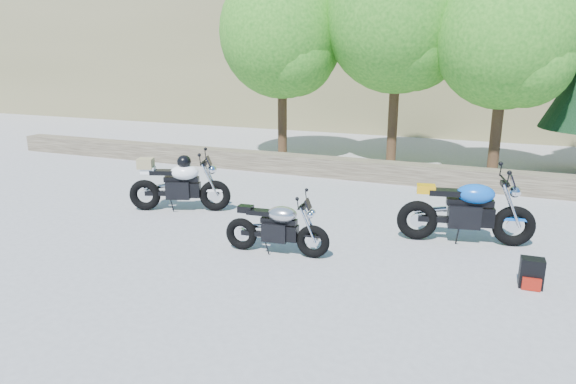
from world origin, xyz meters
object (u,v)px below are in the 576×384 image
object	(u,v)px
white_bike	(179,184)
blue_bike	(467,212)
backpack	(532,273)
silver_bike	(277,228)

from	to	relation	value
white_bike	blue_bike	bearing A→B (deg)	-17.78
white_bike	blue_bike	distance (m)	5.65
blue_bike	backpack	xyz separation A→B (m)	(0.98, -1.51, -0.36)
backpack	silver_bike	bearing A→B (deg)	-179.80
silver_bike	white_bike	bearing A→B (deg)	148.19
white_bike	blue_bike	size ratio (longest dim) A/B	0.89
silver_bike	white_bike	distance (m)	3.18
silver_bike	blue_bike	distance (m)	3.28
silver_bike	backpack	world-z (taller)	silver_bike
blue_bike	backpack	size ratio (longest dim) A/B	5.38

